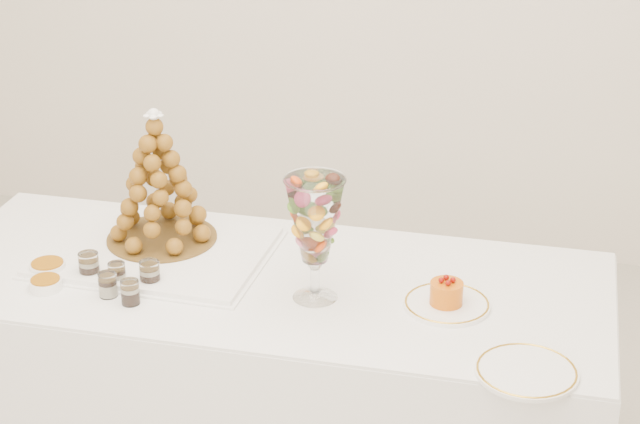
# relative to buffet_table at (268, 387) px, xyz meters

# --- Properties ---
(buffet_table) EXTENTS (1.89, 0.79, 0.71)m
(buffet_table) POSITION_rel_buffet_table_xyz_m (0.00, 0.00, 0.00)
(buffet_table) COLOR white
(buffet_table) RESTS_ON ground
(lace_tray) EXTENTS (0.62, 0.47, 0.02)m
(lace_tray) POSITION_rel_buffet_table_xyz_m (-0.34, 0.05, 0.37)
(lace_tray) COLOR white
(lace_tray) RESTS_ON buffet_table
(macaron_vase) EXTENTS (0.15, 0.15, 0.34)m
(macaron_vase) POSITION_rel_buffet_table_xyz_m (0.16, -0.07, 0.58)
(macaron_vase) COLOR white
(macaron_vase) RESTS_ON buffet_table
(cake_plate) EXTENTS (0.23, 0.23, 0.01)m
(cake_plate) POSITION_rel_buffet_table_xyz_m (0.51, -0.03, 0.36)
(cake_plate) COLOR white
(cake_plate) RESTS_ON buffet_table
(spare_plate) EXTENTS (0.24, 0.24, 0.01)m
(spare_plate) POSITION_rel_buffet_table_xyz_m (0.73, -0.30, 0.36)
(spare_plate) COLOR white
(spare_plate) RESTS_ON buffet_table
(verrine_a) EXTENTS (0.07, 0.07, 0.07)m
(verrine_a) POSITION_rel_buffet_table_xyz_m (-0.46, -0.12, 0.39)
(verrine_a) COLOR white
(verrine_a) RESTS_ON buffet_table
(verrine_b) EXTENTS (0.05, 0.05, 0.06)m
(verrine_b) POSITION_rel_buffet_table_xyz_m (-0.37, -0.14, 0.39)
(verrine_b) COLOR white
(verrine_b) RESTS_ON buffet_table
(verrine_c) EXTENTS (0.07, 0.07, 0.07)m
(verrine_c) POSITION_rel_buffet_table_xyz_m (-0.28, -0.13, 0.39)
(verrine_c) COLOR white
(verrine_c) RESTS_ON buffet_table
(verrine_d) EXTENTS (0.06, 0.06, 0.07)m
(verrine_d) POSITION_rel_buffet_table_xyz_m (-0.37, -0.20, 0.39)
(verrine_d) COLOR white
(verrine_d) RESTS_ON buffet_table
(verrine_e) EXTENTS (0.06, 0.06, 0.07)m
(verrine_e) POSITION_rel_buffet_table_xyz_m (-0.30, -0.22, 0.39)
(verrine_e) COLOR white
(verrine_e) RESTS_ON buffet_table
(ramekin_back) EXTENTS (0.10, 0.10, 0.03)m
(ramekin_back) POSITION_rel_buffet_table_xyz_m (-0.59, -0.13, 0.37)
(ramekin_back) COLOR white
(ramekin_back) RESTS_ON buffet_table
(ramekin_front) EXTENTS (0.09, 0.09, 0.03)m
(ramekin_front) POSITION_rel_buffet_table_xyz_m (-0.55, -0.21, 0.37)
(ramekin_front) COLOR white
(ramekin_front) RESTS_ON buffet_table
(croquembouche) EXTENTS (0.32, 0.32, 0.40)m
(croquembouche) POSITION_rel_buffet_table_xyz_m (-0.35, 0.12, 0.57)
(croquembouche) COLOR brown
(croquembouche) RESTS_ON lace_tray
(mousse_cake) EXTENTS (0.09, 0.09, 0.08)m
(mousse_cake) POSITION_rel_buffet_table_xyz_m (0.50, -0.04, 0.40)
(mousse_cake) COLOR #CF5C09
(mousse_cake) RESTS_ON cake_plate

